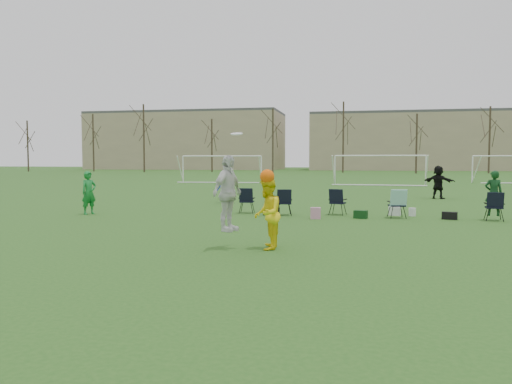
% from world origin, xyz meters
% --- Properties ---
extents(ground, '(260.00, 260.00, 0.00)m').
position_xyz_m(ground, '(0.00, 0.00, 0.00)').
color(ground, '#25551A').
rests_on(ground, ground).
extents(fielder_green_near, '(0.62, 0.71, 1.62)m').
position_xyz_m(fielder_green_near, '(-7.70, 6.73, 0.81)').
color(fielder_green_near, '#15792E').
rests_on(fielder_green_near, ground).
extents(fielder_blue, '(1.15, 1.11, 1.58)m').
position_xyz_m(fielder_blue, '(-3.95, 12.53, 0.79)').
color(fielder_blue, '#1C34D2').
rests_on(fielder_blue, ground).
extents(fielder_black, '(1.66, 1.28, 1.75)m').
position_xyz_m(fielder_black, '(6.39, 17.28, 0.88)').
color(fielder_black, black).
rests_on(fielder_black, ground).
extents(center_contest, '(1.60, 1.11, 2.66)m').
position_xyz_m(center_contest, '(-0.26, 0.72, 1.06)').
color(center_contest, white).
rests_on(center_contest, ground).
extents(sideline_setup, '(9.34, 2.03, 1.69)m').
position_xyz_m(sideline_setup, '(2.57, 7.94, 0.51)').
color(sideline_setup, '#0F3A18').
rests_on(sideline_setup, ground).
extents(goal_left, '(7.39, 0.76, 2.46)m').
position_xyz_m(goal_left, '(-10.00, 34.00, 1.92)').
color(goal_left, white).
rests_on(goal_left, ground).
extents(goal_mid, '(7.40, 0.63, 2.46)m').
position_xyz_m(goal_mid, '(4.00, 32.00, 1.92)').
color(goal_mid, white).
rests_on(goal_mid, ground).
extents(tree_line, '(110.28, 3.28, 11.40)m').
position_xyz_m(tree_line, '(0.24, 69.85, 5.09)').
color(tree_line, '#382B21').
rests_on(tree_line, ground).
extents(building_row, '(126.00, 16.00, 13.00)m').
position_xyz_m(building_row, '(6.73, 96.00, 5.99)').
color(building_row, tan).
rests_on(building_row, ground).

